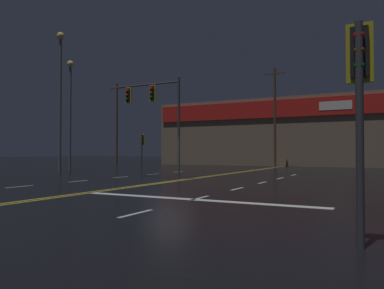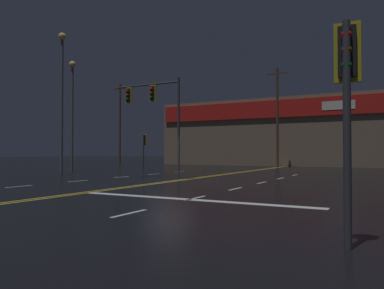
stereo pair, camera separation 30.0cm
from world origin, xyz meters
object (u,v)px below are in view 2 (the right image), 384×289
traffic_signal_median (153,103)px  traffic_signal_corner_northwest (144,144)px  streetlight_far_right (62,84)px  traffic_signal_corner_southeast (347,81)px  streetlight_far_left (72,100)px

traffic_signal_median → traffic_signal_corner_northwest: traffic_signal_median is taller
streetlight_far_right → traffic_signal_corner_northwest: bearing=76.5°
traffic_signal_corner_southeast → streetlight_far_right: streetlight_far_right is taller
traffic_signal_corner_northwest → streetlight_far_left: (-4.26, -4.39, 3.60)m
traffic_signal_corner_northwest → streetlight_far_right: size_ratio=0.31×
traffic_signal_median → traffic_signal_corner_southeast: bearing=-44.8°
traffic_signal_median → streetlight_far_left: streetlight_far_left is taller
traffic_signal_corner_northwest → traffic_signal_corner_southeast: 27.99m
traffic_signal_median → streetlight_far_right: bearing=172.2°
traffic_signal_corner_northwest → streetlight_far_left: streetlight_far_left is taller
traffic_signal_corner_southeast → streetlight_far_right: 24.72m
traffic_signal_median → traffic_signal_corner_northwest: (-6.98, 8.92, -2.13)m
traffic_signal_median → traffic_signal_corner_southeast: traffic_signal_median is taller
streetlight_far_left → streetlight_far_right: 4.15m
traffic_signal_corner_northwest → streetlight_far_right: 8.97m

